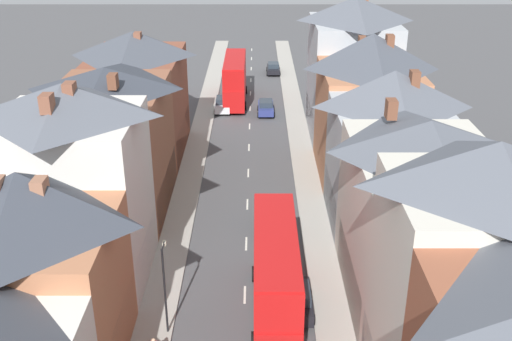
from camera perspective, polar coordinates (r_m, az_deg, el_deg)
The scene contains 13 objects.
pavement_left at distance 55.31m, azimuth -5.88°, elevation 0.70°, with size 2.20×104.00×0.14m, color #A8A399.
pavement_right at distance 55.18m, azimuth 4.72°, elevation 0.69°, with size 2.20×104.00×0.14m, color #A8A399.
centre_line_dashes at distance 53.21m, azimuth -0.61°, elevation -0.23°, with size 0.14×97.80×0.01m.
terrace_row_left at distance 35.67m, azimuth -17.68°, elevation -4.48°, with size 8.00×59.03×12.97m.
terrace_row_right at distance 36.86m, azimuth 15.07°, elevation -2.15°, with size 8.00×64.02×13.83m.
double_decker_bus_lead at distance 71.56m, azimuth -1.88°, elevation 8.69°, with size 2.74×10.80×5.30m.
double_decker_bus_mid_street at distance 34.51m, azimuth 1.98°, elevation -9.75°, with size 2.74×10.80×5.30m.
car_near_blue at distance 67.79m, azimuth 1.08°, elevation 6.05°, with size 1.90×3.91×1.67m.
car_near_silver at distance 84.39m, azimuth 1.80°, elevation 9.71°, with size 1.90×3.88×1.57m.
car_parked_left_a at distance 35.88m, azimuth 4.06°, elevation -12.16°, with size 1.90×3.89×1.70m.
car_parked_right_a at distance 44.00m, azimuth 1.58°, elevation -4.69°, with size 1.90×4.16×1.57m.
car_mid_black at distance 68.93m, azimuth -3.03°, elevation 6.34°, with size 1.90×4.19×1.68m.
street_lamp at distance 33.30m, azimuth -8.56°, elevation -10.58°, with size 0.20×1.12×5.50m.
Camera 1 is at (0.69, -12.36, 22.19)m, focal length 42.00 mm.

